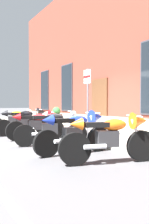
# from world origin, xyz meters

# --- Properties ---
(ground_plane) EXTENTS (140.00, 140.00, 0.00)m
(ground_plane) POSITION_xyz_m (0.00, 0.00, 0.00)
(ground_plane) COLOR #424244
(sidewalk) EXTENTS (27.17, 2.33, 0.14)m
(sidewalk) POSITION_xyz_m (0.00, 1.16, 0.07)
(sidewalk) COLOR gray
(sidewalk) RESTS_ON ground_plane
(motorcycle_yellow_naked) EXTENTS (0.67, 2.18, 0.96)m
(motorcycle_yellow_naked) POSITION_xyz_m (-3.48, -0.86, 0.48)
(motorcycle_yellow_naked) COLOR black
(motorcycle_yellow_naked) RESTS_ON ground_plane
(motorcycle_black_sport) EXTENTS (0.62, 2.19, 1.07)m
(motorcycle_black_sport) POSITION_xyz_m (-1.95, -0.87, 0.58)
(motorcycle_black_sport) COLOR black
(motorcycle_black_sport) RESTS_ON ground_plane
(motorcycle_red_sport) EXTENTS (0.62, 2.04, 1.00)m
(motorcycle_red_sport) POSITION_xyz_m (-0.64, -0.90, 0.55)
(motorcycle_red_sport) COLOR black
(motorcycle_red_sport) RESTS_ON ground_plane
(motorcycle_black_naked) EXTENTS (0.78, 2.10, 1.00)m
(motorcycle_black_naked) POSITION_xyz_m (0.72, -1.01, 0.49)
(motorcycle_black_naked) COLOR black
(motorcycle_black_naked) RESTS_ON ground_plane
(motorcycle_blue_sport) EXTENTS (0.62, 2.06, 1.06)m
(motorcycle_blue_sport) POSITION_xyz_m (2.10, -0.99, 0.57)
(motorcycle_blue_sport) COLOR black
(motorcycle_blue_sport) RESTS_ON ground_plane
(motorcycle_orange_sport) EXTENTS (0.78, 2.07, 1.03)m
(motorcycle_orange_sport) POSITION_xyz_m (3.28, -0.83, 0.56)
(motorcycle_orange_sport) COLOR black
(motorcycle_orange_sport) RESTS_ON ground_plane
(parking_sign) EXTENTS (0.36, 0.07, 2.21)m
(parking_sign) POSITION_xyz_m (0.47, 0.38, 1.57)
(parking_sign) COLOR #4C4C51
(parking_sign) RESTS_ON sidewalk
(barrel_planter) EXTENTS (0.61, 0.61, 0.93)m
(barrel_planter) POSITION_xyz_m (-3.57, 1.21, 0.53)
(barrel_planter) COLOR brown
(barrel_planter) RESTS_ON sidewalk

